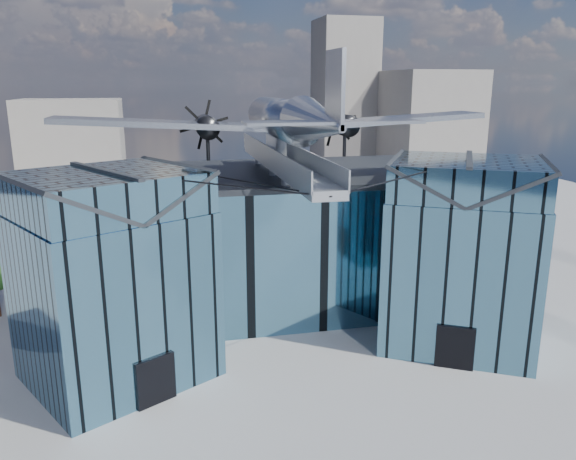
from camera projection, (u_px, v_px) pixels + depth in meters
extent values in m
plane|color=gray|center=(295.00, 348.00, 35.34)|extent=(120.00, 120.00, 0.00)
cube|color=teal|center=(268.00, 238.00, 42.63)|extent=(28.00, 14.00, 9.50)
cube|color=#2A2D32|center=(267.00, 174.00, 41.37)|extent=(28.00, 14.00, 0.40)
cube|color=teal|center=(115.00, 297.00, 30.96)|extent=(11.79, 11.43, 9.50)
cube|color=teal|center=(106.00, 193.00, 29.48)|extent=(11.56, 11.20, 2.20)
cube|color=#2A2D32|center=(63.00, 199.00, 28.00)|extent=(7.98, 9.23, 2.40)
cube|color=#2A2D32|center=(145.00, 188.00, 30.95)|extent=(7.98, 9.23, 2.40)
cube|color=#2A2D32|center=(104.00, 171.00, 29.18)|extent=(4.30, 7.10, 0.18)
cube|color=black|center=(156.00, 381.00, 28.96)|extent=(2.03, 1.32, 2.60)
cube|color=black|center=(184.00, 278.00, 33.91)|extent=(0.34, 0.34, 9.50)
cube|color=teal|center=(460.00, 270.00, 35.42)|extent=(11.79, 11.43, 9.50)
cube|color=teal|center=(468.00, 178.00, 33.94)|extent=(11.56, 11.20, 2.20)
cube|color=#2A2D32|center=(430.00, 177.00, 34.59)|extent=(7.98, 9.23, 2.40)
cube|color=#2A2D32|center=(508.00, 180.00, 33.29)|extent=(7.98, 9.23, 2.40)
cube|color=#2A2D32|center=(469.00, 159.00, 33.65)|extent=(4.30, 7.10, 0.18)
cube|color=black|center=(455.00, 348.00, 32.56)|extent=(2.03, 1.32, 2.60)
cube|color=black|center=(389.00, 263.00, 36.72)|extent=(0.34, 0.34, 9.50)
cube|color=#93989F|center=(283.00, 165.00, 35.83)|extent=(1.80, 21.00, 0.50)
cube|color=#93989F|center=(269.00, 155.00, 35.47)|extent=(0.08, 21.00, 1.10)
cube|color=#93989F|center=(297.00, 155.00, 35.85)|extent=(0.08, 21.00, 1.10)
cylinder|color=#93989F|center=(258.00, 157.00, 44.96)|extent=(0.44, 0.44, 1.35)
cylinder|color=#93989F|center=(272.00, 168.00, 39.30)|extent=(0.44, 0.44, 1.35)
cylinder|color=#93989F|center=(285.00, 177.00, 35.53)|extent=(0.44, 0.44, 1.35)
cylinder|color=#93989F|center=(281.00, 149.00, 36.06)|extent=(0.70, 0.70, 1.40)
cylinder|color=black|center=(211.00, 184.00, 27.56)|extent=(10.55, 6.08, 0.69)
cylinder|color=black|center=(409.00, 176.00, 29.79)|extent=(10.55, 6.08, 0.69)
cylinder|color=black|center=(241.00, 181.00, 33.44)|extent=(6.09, 17.04, 1.19)
cylinder|color=black|center=(337.00, 177.00, 34.72)|extent=(6.09, 17.04, 1.19)
cylinder|color=#A9AEB6|center=(281.00, 119.00, 35.56)|extent=(2.50, 11.00, 2.50)
sphere|color=#A9AEB6|center=(265.00, 114.00, 40.75)|extent=(2.50, 2.50, 2.50)
cube|color=black|center=(268.00, 105.00, 39.64)|extent=(1.60, 1.40, 0.50)
cone|color=#A9AEB6|center=(320.00, 123.00, 27.00)|extent=(2.50, 7.00, 2.50)
cube|color=#A9AEB6|center=(335.00, 90.00, 24.42)|extent=(0.18, 2.40, 3.40)
cube|color=#A9AEB6|center=(334.00, 122.00, 24.87)|extent=(8.00, 1.80, 0.14)
cube|color=#A9AEB6|center=(169.00, 124.00, 35.10)|extent=(14.00, 3.20, 1.08)
cylinder|color=black|center=(206.00, 127.00, 36.24)|extent=(1.44, 3.20, 1.44)
cone|color=black|center=(204.00, 125.00, 37.93)|extent=(0.70, 0.70, 0.70)
cube|color=black|center=(204.00, 125.00, 38.08)|extent=(1.05, 0.06, 3.33)
cube|color=black|center=(204.00, 125.00, 38.08)|extent=(2.53, 0.06, 2.53)
cube|color=black|center=(204.00, 125.00, 38.08)|extent=(3.33, 0.06, 1.05)
cylinder|color=black|center=(208.00, 147.00, 35.98)|extent=(0.24, 0.24, 1.75)
cube|color=#A9AEB6|center=(379.00, 121.00, 38.07)|extent=(14.00, 3.20, 1.08)
cylinder|color=black|center=(342.00, 125.00, 38.19)|extent=(1.44, 3.20, 1.44)
cone|color=black|center=(334.00, 123.00, 39.89)|extent=(0.70, 0.70, 0.70)
cube|color=black|center=(334.00, 123.00, 40.03)|extent=(1.05, 0.06, 3.33)
cube|color=black|center=(334.00, 123.00, 40.03)|extent=(2.53, 0.06, 2.53)
cube|color=black|center=(334.00, 123.00, 40.03)|extent=(3.33, 0.06, 1.05)
cylinder|color=black|center=(345.00, 144.00, 37.94)|extent=(0.24, 0.24, 1.75)
cube|color=gray|center=(427.00, 132.00, 85.16)|extent=(12.00, 14.00, 18.00)
cube|color=gray|center=(73.00, 149.00, 81.21)|extent=(14.00, 10.00, 14.00)
cube|color=gray|center=(344.00, 103.00, 91.45)|extent=(9.00, 9.00, 26.00)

